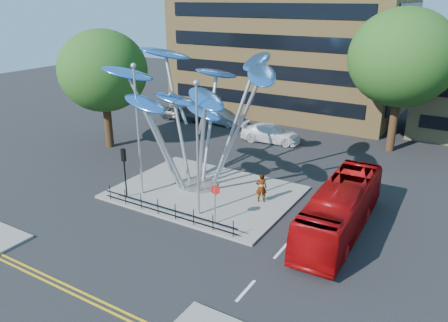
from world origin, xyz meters
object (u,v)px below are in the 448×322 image
Objects in this scene: tree_left at (103,71)px; street_lamp_left at (137,120)px; red_bus at (340,209)px; parked_car_mid at (222,117)px; traffic_light_island at (124,163)px; tree_right at (402,58)px; street_lamp_right at (197,138)px; leaf_sculpture at (196,92)px; parked_car_right at (271,133)px; parked_car_left at (182,112)px; no_entry_sign_island at (215,198)px; pedestrian at (261,188)px.

tree_left reaches higher than street_lamp_left.
red_bus reaches higher than parked_car_mid.
traffic_light_island is (9.00, -7.50, -4.18)m from tree_left.
parked_car_mid is (-4.00, 18.92, -1.83)m from traffic_light_island.
tree_right is 1.46× the size of street_lamp_right.
leaf_sculpture is 1.21× the size of red_bus.
leaf_sculpture is at bearing 172.42° from red_bus.
street_lamp_left reaches higher than street_lamp_right.
tree_right is 12.83m from parked_car_right.
parked_car_right is at bearing -107.10° from parked_car_left.
tree_right is 18.49m from parked_car_mid.
leaf_sculpture is 13.52m from parked_car_right.
tree_right is 20.64m from street_lamp_right.
street_lamp_left is at bearing -127.40° from leaf_sculpture.
tree_left is 1.24× the size of street_lamp_right.
red_bus is at bearing 25.03° from no_entry_sign_island.
red_bus is (8.00, 2.55, -3.64)m from street_lamp_right.
no_entry_sign_island is 1.24× the size of pedestrian.
leaf_sculpture is at bearing -123.31° from tree_right.
street_lamp_right is 3.64m from no_entry_sign_island.
street_lamp_right reaches higher than no_entry_sign_island.
no_entry_sign_island is 7.18m from red_bus.
leaf_sculpture reaches higher than parked_car_right.
leaf_sculpture is at bearing 172.11° from parked_car_right.
parked_car_left is (-15.90, 18.33, -1.00)m from no_entry_sign_island.
parked_car_left is (-14.40, 17.84, -4.28)m from street_lamp_right.
tree_right reaches higher than street_lamp_left.
traffic_light_island is 0.72× the size of parked_car_left.
tree_left reaches higher than no_entry_sign_island.
red_bus is at bearing -125.09° from parked_car_mid.
street_lamp_right is 1.74× the size of parked_car_left.
traffic_light_island is 20.47m from parked_car_left.
no_entry_sign_island is at bearing -25.07° from tree_left.
pedestrian reaches higher than parked_car_right.
tree_left is 23.55m from red_bus.
street_lamp_right is (5.00, -0.50, -0.26)m from street_lamp_left.
red_bus is at bearing 142.43° from pedestrian.
no_entry_sign_island is at bearing -107.12° from tree_right.
traffic_light_island reaches higher than parked_car_left.
tree_left is at bearing -151.39° from tree_right.
leaf_sculpture is 2.27× the size of parked_car_right.
red_bus is at bearing -11.18° from tree_left.
tree_left is 12.44m from traffic_light_island.
street_lamp_right is at bearing 27.71° from pedestrian.
red_bus reaches higher than pedestrian.
street_lamp_right is 9.15m from red_bus.
parked_car_right is (6.90, -2.65, 0.02)m from parked_car_mid.
street_lamp_left is 5.03m from street_lamp_right.
street_lamp_right reaches higher than parked_car_mid.
tree_right is 3.54× the size of traffic_light_island.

